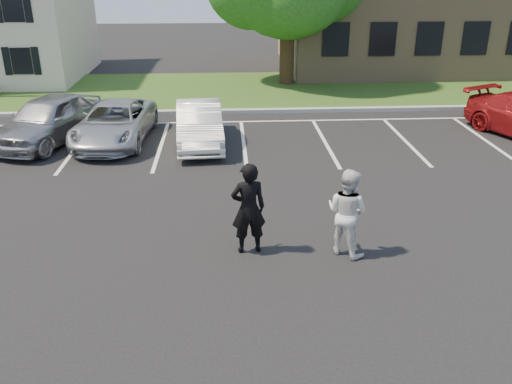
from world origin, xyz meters
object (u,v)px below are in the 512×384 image
man_white_shirt (347,212)px  car_silver_minivan (115,123)px  car_white_sedan (199,124)px  car_silver_west (49,119)px  man_black_suit (248,209)px

man_white_shirt → car_silver_minivan: man_white_shirt is taller
man_white_shirt → car_white_sedan: size_ratio=0.45×
car_silver_west → car_white_sedan: 5.12m
man_white_shirt → car_silver_minivan: 10.17m
car_silver_west → car_white_sedan: size_ratio=1.12×
car_silver_minivan → car_white_sedan: car_white_sedan is taller
man_black_suit → car_white_sedan: bearing=-88.3°
man_black_suit → man_white_shirt: bearing=166.7°
man_white_shirt → car_white_sedan: bearing=-22.6°
man_white_shirt → car_silver_minivan: size_ratio=0.40×
man_black_suit → car_silver_west: bearing=-59.3°
car_silver_minivan → man_white_shirt: bearing=-47.7°
man_black_suit → car_white_sedan: man_black_suit is taller
man_black_suit → car_silver_minivan: size_ratio=0.42×
car_white_sedan → man_black_suit: bearing=-83.7°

